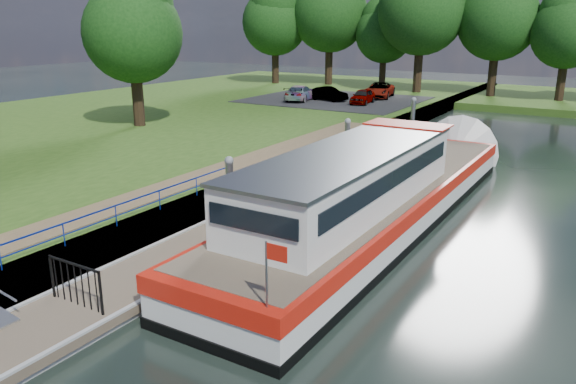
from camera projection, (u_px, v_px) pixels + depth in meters
The scene contains 15 objects.
riverbank at pixel (54, 141), 33.37m from camera, with size 32.00×90.00×0.78m, color #2A4B15.
bank_edge at pixel (272, 177), 25.67m from camera, with size 1.10×90.00×0.78m, color #473D2D.
footpath at pixel (127, 201), 20.75m from camera, with size 1.60×40.00×0.05m, color brown.
carpark at pixel (335, 99), 48.56m from camera, with size 14.00×12.00×0.06m, color black.
blue_fence at pixel (33, 240), 15.69m from camera, with size 0.04×18.04×0.72m.
pontoon at pixel (298, 201), 22.82m from camera, with size 2.50×30.00×0.56m.
mooring_piles at pixel (298, 175), 22.50m from camera, with size 0.30×27.30×3.55m.
gate_panel at pixel (75, 278), 13.71m from camera, with size 1.85×0.05×1.15m.
barge at pixel (383, 192), 20.86m from camera, with size 4.36×21.15×4.78m.
horizon_trees at pixel (483, 14), 50.55m from camera, with size 54.38×10.03×12.87m.
bank_tree_a at pixel (133, 25), 34.61m from camera, with size 6.12×6.12×9.72m.
car_a at pixel (363, 96), 45.68m from camera, with size 1.39×3.45×1.17m, color #999999.
car_b at pixel (328, 94), 47.51m from camera, with size 1.21×3.46×1.14m, color #999999.
car_c at pixel (300, 93), 47.56m from camera, with size 1.78×4.37×1.27m, color #999999.
car_d at pixel (379, 90), 49.41m from camera, with size 2.15×4.66×1.30m, color #999999.
Camera 1 is at (10.98, -5.77, 7.12)m, focal length 35.00 mm.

